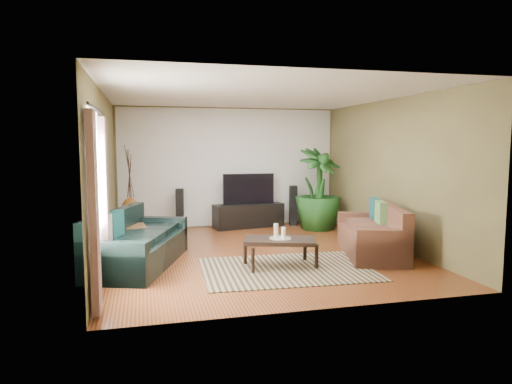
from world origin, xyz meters
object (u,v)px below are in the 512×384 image
object	(u,v)px
sofa_left	(139,239)
speaker_left	(180,210)
vase	(130,210)
side_table	(130,241)
television	(248,189)
coffee_table	(280,253)
tv_stand	(249,216)
potted_plant	(318,189)
sofa_right	(371,230)
speaker_right	(293,206)
pedestal	(131,227)

from	to	relation	value
sofa_left	speaker_left	xyz separation A→B (m)	(0.84, 2.80, 0.03)
vase	side_table	size ratio (longest dim) A/B	0.92
vase	television	bearing A→B (deg)	9.77
coffee_table	speaker_left	bearing A→B (deg)	129.03
television	vase	world-z (taller)	television
tv_stand	potted_plant	world-z (taller)	potted_plant
tv_stand	speaker_left	size ratio (longest dim) A/B	1.74
sofa_right	tv_stand	size ratio (longest dim) A/B	1.20
television	side_table	world-z (taller)	television
speaker_left	vase	bearing A→B (deg)	-146.65
speaker_left	vase	xyz separation A→B (m)	(-1.03, -0.44, 0.10)
speaker_right	tv_stand	bearing A→B (deg)	-171.57
sofa_right	speaker_right	size ratio (longest dim) A/B	2.07
sofa_right	potted_plant	distance (m)	2.46
sofa_left	vase	bearing A→B (deg)	23.90
sofa_right	speaker_left	world-z (taller)	speaker_left
sofa_left	tv_stand	bearing A→B (deg)	-21.14
television	sofa_left	bearing A→B (deg)	-130.45
vase	sofa_right	bearing A→B (deg)	-32.67
sofa_left	potted_plant	bearing A→B (deg)	-40.91
speaker_right	side_table	size ratio (longest dim) A/B	1.73
sofa_left	television	world-z (taller)	television
coffee_table	pedestal	distance (m)	3.73
tv_stand	sofa_right	bearing A→B (deg)	-74.09
sofa_right	tv_stand	bearing A→B (deg)	-138.76
tv_stand	pedestal	xyz separation A→B (m)	(-2.57, -0.44, -0.07)
coffee_table	television	world-z (taller)	television
coffee_table	pedestal	bearing A→B (deg)	146.54
speaker_left	side_table	size ratio (longest dim) A/B	1.72
television	speaker_right	xyz separation A→B (m)	(1.07, 0.00, -0.42)
tv_stand	side_table	world-z (taller)	same
speaker_right	vase	distance (m)	3.67
sofa_left	tv_stand	size ratio (longest dim) A/B	1.41
television	speaker_left	xyz separation A→B (m)	(-1.54, 0.00, -0.42)
potted_plant	vase	world-z (taller)	potted_plant
sofa_right	pedestal	size ratio (longest dim) A/B	5.00
potted_plant	speaker_right	bearing A→B (deg)	120.98
speaker_right	sofa_left	bearing A→B (deg)	-132.53
pedestal	vase	distance (m)	0.36
potted_plant	side_table	size ratio (longest dim) A/B	3.38
sofa_left	sofa_right	size ratio (longest dim) A/B	1.18
sofa_right	pedestal	world-z (taller)	sofa_right
television	potted_plant	bearing A→B (deg)	-23.14
tv_stand	speaker_right	distance (m)	1.08
vase	sofa_left	bearing A→B (deg)	-85.41
sofa_left	pedestal	size ratio (longest dim) A/B	5.90
speaker_right	potted_plant	world-z (taller)	potted_plant
sofa_left	potted_plant	xyz separation A→B (m)	(3.82, 2.18, 0.47)
sofa_right	speaker_left	bearing A→B (deg)	-119.68
potted_plant	coffee_table	bearing A→B (deg)	-121.70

